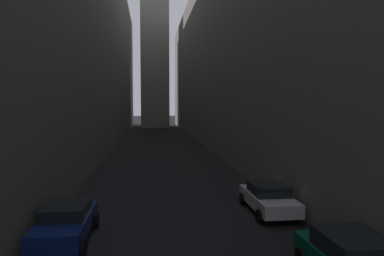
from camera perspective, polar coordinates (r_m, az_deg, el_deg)
name	(u,v)px	position (r m, az deg, el deg)	size (l,w,h in m)	color
ground_plane	(161,150)	(42.59, -4.84, -3.39)	(264.00, 264.00, 0.00)	black
building_block_left	(44,36)	(46.46, -21.78, 12.95)	(15.15, 108.00, 25.85)	#60594F
building_block_right	(270,53)	(47.04, 11.87, 11.28)	(15.78, 108.00, 23.03)	slate
parked_car_left_third	(66,222)	(15.14, -18.84, -13.51)	(1.96, 4.52, 1.45)	navy
parked_car_right_far	(268,198)	(18.42, 11.68, -10.46)	(1.97, 4.41, 1.38)	silver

